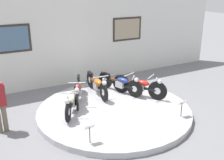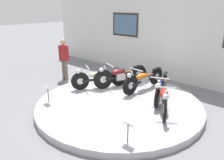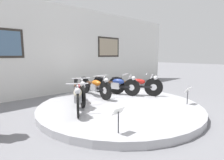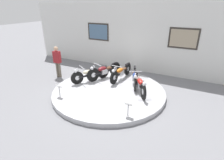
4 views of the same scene
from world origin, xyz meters
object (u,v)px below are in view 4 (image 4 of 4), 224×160
motorcycle_blue (135,77)px  info_placard_front_left (59,88)px  motorcycle_orange (121,72)px  motorcycle_red (139,83)px  motorcycle_maroon (104,71)px  visitor_standing (57,60)px  motorcycle_cream (90,74)px  info_placard_front_centre (128,106)px

motorcycle_blue → info_placard_front_left: size_ratio=3.62×
motorcycle_orange → motorcycle_blue: motorcycle_orange is taller
motorcycle_blue → motorcycle_red: 0.74m
motorcycle_maroon → visitor_standing: visitor_standing is taller
motorcycle_cream → visitor_standing: 2.04m
motorcycle_maroon → visitor_standing: bearing=-167.3°
motorcycle_orange → motorcycle_red: 1.49m
motorcycle_maroon → motorcycle_cream: bearing=-124.5°
info_placard_front_left → motorcycle_red: bearing=34.1°
info_placard_front_centre → motorcycle_orange: bearing=118.7°
info_placard_front_centre → visitor_standing: size_ratio=0.32×
info_placard_front_left → visitor_standing: (-1.77, 1.88, 0.37)m
info_placard_front_centre → visitor_standing: 5.06m
motorcycle_cream → info_placard_front_centre: 3.23m
info_placard_front_left → visitor_standing: 2.61m
motorcycle_cream → motorcycle_maroon: (0.42, 0.62, 0.03)m
motorcycle_orange → motorcycle_red: (1.23, -0.85, 0.01)m
motorcycle_red → visitor_standing: 4.47m
motorcycle_cream → info_placard_front_left: 1.83m
motorcycle_orange → motorcycle_red: size_ratio=1.15×
motorcycle_blue → visitor_standing: 4.08m
motorcycle_orange → motorcycle_blue: size_ratio=1.07×
motorcycle_maroon → info_placard_front_left: 2.51m
motorcycle_red → motorcycle_blue: bearing=124.7°
motorcycle_orange → visitor_standing: bearing=-166.3°
motorcycle_blue → visitor_standing: visitor_standing is taller
motorcycle_red → visitor_standing: bearing=179.2°
motorcycle_maroon → motorcycle_blue: (1.60, -0.00, -0.02)m
motorcycle_cream → motorcycle_blue: 2.11m
visitor_standing → motorcycle_orange: bearing=13.7°
motorcycle_maroon → motorcycle_red: motorcycle_maroon is taller
info_placard_front_left → info_placard_front_centre: (2.91, 0.00, 0.00)m
motorcycle_blue → info_placard_front_centre: motorcycle_blue is taller
motorcycle_maroon → motorcycle_orange: size_ratio=0.95×
motorcycle_orange → info_placard_front_centre: bearing=-61.3°
motorcycle_blue → info_placard_front_centre: 2.51m
motorcycle_cream → info_placard_front_left: motorcycle_cream is taller
motorcycle_orange → motorcycle_blue: bearing=-16.7°
motorcycle_orange → info_placard_front_centre: (1.46, -2.67, -0.02)m
info_placard_front_left → info_placard_front_centre: bearing=0.0°
motorcycle_maroon → visitor_standing: (-2.43, -0.55, 0.34)m
visitor_standing → motorcycle_blue: bearing=7.7°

